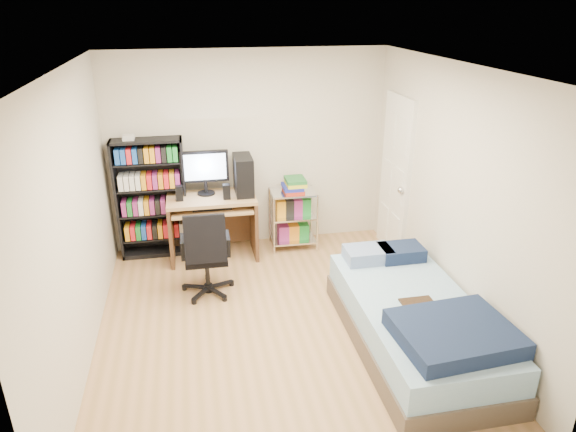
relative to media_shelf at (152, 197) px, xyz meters
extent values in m
cube|color=tan|center=(1.24, -1.84, -0.79)|extent=(3.50, 4.00, 0.04)
cube|color=white|center=(1.24, -1.84, 1.75)|extent=(3.50, 4.00, 0.04)
cube|color=beige|center=(1.24, 0.18, 0.48)|extent=(3.50, 0.04, 2.50)
cube|color=beige|center=(1.24, -3.86, 0.48)|extent=(3.50, 0.04, 2.50)
cube|color=beige|center=(-0.53, -1.84, 0.48)|extent=(0.04, 4.00, 2.50)
cube|color=beige|center=(3.01, -1.84, 0.48)|extent=(0.04, 4.00, 2.50)
cube|color=black|center=(0.00, 0.00, -0.02)|extent=(0.84, 0.28, 1.50)
cube|color=black|center=(0.00, 0.00, -0.54)|extent=(0.79, 0.26, 0.02)
cube|color=red|center=(0.00, -0.01, -0.43)|extent=(0.73, 0.22, 0.18)
cube|color=black|center=(0.00, 0.00, -0.21)|extent=(0.79, 0.26, 0.02)
cube|color=blue|center=(0.00, -0.01, -0.10)|extent=(0.73, 0.22, 0.18)
cube|color=black|center=(0.00, 0.00, 0.12)|extent=(0.79, 0.26, 0.02)
cube|color=orange|center=(0.00, -0.01, 0.23)|extent=(0.73, 0.22, 0.18)
cube|color=black|center=(0.00, 0.00, 0.45)|extent=(0.79, 0.26, 0.02)
cube|color=#1C802D|center=(0.00, -0.01, 0.56)|extent=(0.73, 0.22, 0.18)
cube|color=silver|center=(-0.19, 0.00, 0.76)|extent=(0.13, 0.12, 0.06)
cube|color=tan|center=(0.72, -0.21, 0.01)|extent=(1.07, 0.59, 0.04)
cube|color=#37291E|center=(0.20, -0.21, -0.39)|extent=(0.04, 0.59, 0.76)
cube|color=#37291E|center=(1.23, -0.21, -0.39)|extent=(0.04, 0.59, 0.76)
cube|color=#37291E|center=(0.72, 0.06, -0.37)|extent=(1.03, 0.03, 0.70)
cube|color=tan|center=(0.72, -0.30, -0.10)|extent=(0.96, 0.48, 0.03)
cube|color=black|center=(0.72, -0.32, -0.07)|extent=(0.47, 0.16, 0.03)
cube|color=black|center=(0.67, -0.09, 0.39)|extent=(0.58, 0.05, 0.39)
cube|color=silver|center=(0.67, -0.12, 0.39)|extent=(0.51, 0.01, 0.32)
cube|color=black|center=(1.13, -0.16, 0.27)|extent=(0.21, 0.45, 0.47)
cube|color=black|center=(0.34, -0.26, 0.12)|extent=(0.09, 0.09, 0.18)
cube|color=black|center=(0.90, -0.32, 0.12)|extent=(0.09, 0.09, 0.18)
cylinder|color=black|center=(0.60, -1.08, -0.52)|extent=(0.05, 0.05, 0.35)
cube|color=black|center=(0.60, -1.08, -0.32)|extent=(0.45, 0.45, 0.07)
cube|color=black|center=(0.59, -1.28, -0.03)|extent=(0.43, 0.14, 0.52)
cube|color=black|center=(0.35, -1.08, -0.19)|extent=(0.04, 0.28, 0.20)
cube|color=black|center=(0.84, -1.08, -0.19)|extent=(0.04, 0.28, 0.20)
cylinder|color=silver|center=(1.47, -0.32, -0.39)|extent=(0.03, 0.03, 0.77)
cylinder|color=silver|center=(2.03, -0.33, -0.39)|extent=(0.03, 0.03, 0.77)
cylinder|color=silver|center=(1.48, 0.08, -0.39)|extent=(0.03, 0.03, 0.77)
cylinder|color=silver|center=(2.04, 0.06, -0.39)|extent=(0.03, 0.03, 0.77)
cube|color=silver|center=(1.76, -0.13, -0.66)|extent=(0.57, 0.41, 0.02)
cube|color=silver|center=(1.76, -0.13, -0.33)|extent=(0.57, 0.41, 0.02)
cube|color=silver|center=(1.76, -0.13, -0.01)|extent=(0.57, 0.41, 0.02)
cube|color=#9F2616|center=(1.76, -0.13, 0.09)|extent=(0.25, 0.31, 0.18)
cube|color=brown|center=(2.43, -2.43, -0.66)|extent=(1.08, 2.16, 0.22)
cube|color=#90B7D7|center=(2.43, -2.43, -0.43)|extent=(1.04, 2.12, 0.26)
cube|color=#131E3C|center=(2.48, -3.02, -0.23)|extent=(0.97, 0.82, 0.15)
cube|color=#93ACD1|center=(2.27, -1.56, -0.23)|extent=(0.49, 0.32, 0.14)
cube|color=#131E3C|center=(2.63, -1.59, -0.23)|extent=(0.45, 0.32, 0.14)
cube|color=#3F2714|center=(2.43, -2.48, -0.29)|extent=(0.30, 0.24, 0.02)
cube|color=white|center=(2.97, -0.49, 0.23)|extent=(0.05, 0.80, 2.00)
sphere|color=silver|center=(2.91, -0.81, 0.18)|extent=(0.08, 0.08, 0.08)
camera|label=1|loc=(0.51, -6.13, 2.24)|focal=32.00mm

